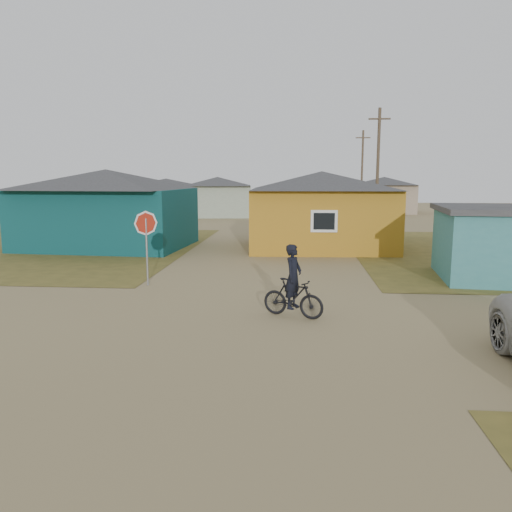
{
  "coord_description": "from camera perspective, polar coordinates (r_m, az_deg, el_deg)",
  "views": [
    {
      "loc": [
        1.28,
        -11.6,
        3.64
      ],
      "look_at": [
        0.08,
        3.0,
        1.3
      ],
      "focal_mm": 35.0,
      "sensor_mm": 36.0,
      "label": 1
    }
  ],
  "objects": [
    {
      "name": "house_yellow",
      "position": [
        25.68,
        7.45,
        5.35
      ],
      "size": [
        7.72,
        6.76,
        3.9
      ],
      "color": "#AE781A",
      "rests_on": "ground"
    },
    {
      "name": "grass_nw",
      "position": [
        29.19,
        -26.92,
        0.94
      ],
      "size": [
        20.0,
        18.0,
        0.0
      ],
      "primitive_type": "cube",
      "color": "brown",
      "rests_on": "ground"
    },
    {
      "name": "house_pale_west",
      "position": [
        46.21,
        -4.39,
        6.85
      ],
      "size": [
        7.04,
        6.15,
        3.6
      ],
      "color": "#99A58E",
      "rests_on": "ground"
    },
    {
      "name": "stop_sign",
      "position": [
        17.01,
        -12.45,
        2.82
      ],
      "size": [
        0.8,
        0.29,
        2.52
      ],
      "color": "gray",
      "rests_on": "ground"
    },
    {
      "name": "house_pale_north",
      "position": [
        59.62,
        -10.23,
        7.13
      ],
      "size": [
        6.28,
        5.81,
        3.4
      ],
      "color": "#99A58E",
      "rests_on": "ground"
    },
    {
      "name": "cyclist",
      "position": [
        13.04,
        4.27,
        -3.99
      ],
      "size": [
        1.75,
        1.12,
        1.92
      ],
      "color": "black",
      "rests_on": "ground"
    },
    {
      "name": "utility_pole_near",
      "position": [
        34.0,
        13.73,
        9.67
      ],
      "size": [
        1.4,
        0.2,
        8.0
      ],
      "color": "brown",
      "rests_on": "ground"
    },
    {
      "name": "ground",
      "position": [
        12.22,
        -1.54,
        -8.25
      ],
      "size": [
        120.0,
        120.0,
        0.0
      ],
      "primitive_type": "plane",
      "color": "#937F55"
    },
    {
      "name": "house_teal",
      "position": [
        26.98,
        -16.63,
        5.34
      ],
      "size": [
        8.93,
        7.08,
        4.0
      ],
      "color": "#0A383B",
      "rests_on": "ground"
    },
    {
      "name": "utility_pole_far",
      "position": [
        49.99,
        12.02,
        9.46
      ],
      "size": [
        1.4,
        0.2,
        8.0
      ],
      "color": "brown",
      "rests_on": "ground"
    },
    {
      "name": "house_beige_east",
      "position": [
        52.36,
        14.39,
        6.86
      ],
      "size": [
        6.95,
        6.05,
        3.6
      ],
      "color": "gray",
      "rests_on": "ground"
    }
  ]
}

